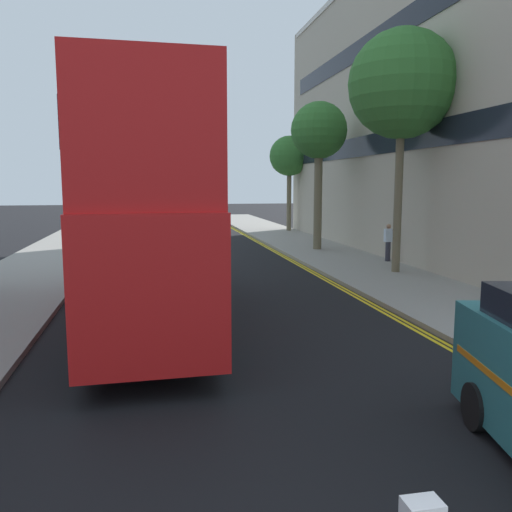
# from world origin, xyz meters

# --- Properties ---
(sidewalk_right) EXTENTS (4.00, 80.00, 0.14)m
(sidewalk_right) POSITION_xyz_m (6.50, 16.00, 0.07)
(sidewalk_right) COLOR gray
(sidewalk_right) RESTS_ON ground
(sidewalk_left) EXTENTS (4.00, 80.00, 0.14)m
(sidewalk_left) POSITION_xyz_m (-6.50, 16.00, 0.07)
(sidewalk_left) COLOR gray
(sidewalk_left) RESTS_ON ground
(kerb_line_outer) EXTENTS (0.10, 56.00, 0.01)m
(kerb_line_outer) POSITION_xyz_m (4.40, 14.00, 0.00)
(kerb_line_outer) COLOR yellow
(kerb_line_outer) RESTS_ON ground
(kerb_line_inner) EXTENTS (0.10, 56.00, 0.01)m
(kerb_line_inner) POSITION_xyz_m (4.24, 14.00, 0.00)
(kerb_line_inner) COLOR yellow
(kerb_line_inner) RESTS_ON ground
(double_decker_bus_away) EXTENTS (3.01, 10.87, 5.64)m
(double_decker_bus_away) POSITION_xyz_m (-2.07, 12.40, 3.03)
(double_decker_bus_away) COLOR red
(double_decker_bus_away) RESTS_ON ground
(pedestrian_far) EXTENTS (0.34, 0.22, 1.62)m
(pedestrian_far) POSITION_xyz_m (8.15, 20.11, 0.99)
(pedestrian_far) COLOR #2D2D38
(pedestrian_far) RESTS_ON sidewalk_right
(street_tree_near) EXTENTS (2.82, 2.82, 6.71)m
(street_tree_near) POSITION_xyz_m (7.77, 35.66, 5.37)
(street_tree_near) COLOR #6B6047
(street_tree_near) RESTS_ON sidewalk_right
(street_tree_mid) EXTENTS (3.97, 3.97, 8.95)m
(street_tree_mid) POSITION_xyz_m (7.25, 17.50, 7.07)
(street_tree_mid) COLOR #6B6047
(street_tree_mid) RESTS_ON sidewalk_right
(street_tree_far) EXTENTS (2.83, 2.83, 7.42)m
(street_tree_far) POSITION_xyz_m (6.45, 24.84, 6.01)
(street_tree_far) COLOR #6B6047
(street_tree_far) RESTS_ON sidewalk_right
(townhouse_terrace_right) EXTENTS (10.08, 28.00, 14.04)m
(townhouse_terrace_right) POSITION_xyz_m (13.50, 23.20, 7.02)
(townhouse_terrace_right) COLOR #B2A893
(townhouse_terrace_right) RESTS_ON ground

